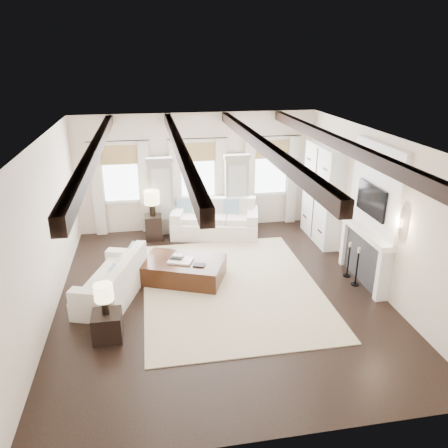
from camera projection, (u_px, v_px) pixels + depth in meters
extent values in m
plane|color=black|center=(221.00, 293.00, 9.05)|extent=(7.50, 7.50, 0.00)
cube|color=#F0DEC9|center=(198.00, 172.00, 11.90)|extent=(6.50, 0.04, 3.20)
cube|color=#F0DEC9|center=(274.00, 336.00, 5.03)|extent=(6.50, 0.04, 3.20)
cube|color=#F0DEC9|center=(45.00, 232.00, 7.94)|extent=(0.04, 7.50, 3.20)
cube|color=#F0DEC9|center=(376.00, 211.00, 8.99)|extent=(0.04, 7.50, 3.20)
cube|color=white|center=(220.00, 139.00, 7.88)|extent=(6.50, 7.50, 0.04)
cube|color=black|center=(95.00, 149.00, 7.57)|extent=(0.16, 7.40, 0.22)
cube|color=black|center=(179.00, 147.00, 7.80)|extent=(0.16, 7.40, 0.22)
cube|color=black|center=(260.00, 144.00, 8.04)|extent=(0.16, 7.40, 0.22)
cube|color=black|center=(334.00, 141.00, 8.28)|extent=(0.16, 7.40, 0.22)
cube|color=white|center=(121.00, 174.00, 11.52)|extent=(0.90, 0.03, 1.45)
cube|color=#9D804C|center=(119.00, 155.00, 11.27)|extent=(0.94, 0.04, 0.50)
cube|color=silver|center=(98.00, 190.00, 11.47)|extent=(0.28, 0.08, 2.50)
cube|color=silver|center=(145.00, 188.00, 11.67)|extent=(0.28, 0.08, 2.50)
cylinder|color=black|center=(117.00, 141.00, 11.09)|extent=(1.60, 0.02, 0.02)
cube|color=white|center=(198.00, 171.00, 11.85)|extent=(0.90, 0.03, 1.45)
cube|color=#9D804C|center=(197.00, 152.00, 11.61)|extent=(0.94, 0.04, 0.50)
cube|color=silver|center=(176.00, 186.00, 11.80)|extent=(0.28, 0.08, 2.50)
cube|color=silver|center=(221.00, 184.00, 12.00)|extent=(0.28, 0.08, 2.50)
cylinder|color=black|center=(197.00, 138.00, 11.42)|extent=(1.60, 0.02, 0.02)
cube|color=white|center=(271.00, 168.00, 12.19)|extent=(0.90, 0.03, 1.45)
cube|color=#9D804C|center=(272.00, 149.00, 11.94)|extent=(0.94, 0.04, 0.50)
cube|color=silver|center=(249.00, 183.00, 12.13)|extent=(0.28, 0.08, 2.50)
cube|color=silver|center=(292.00, 181.00, 12.33)|extent=(0.28, 0.08, 2.50)
cylinder|color=black|center=(273.00, 136.00, 11.76)|extent=(1.60, 0.02, 0.02)
cube|color=gray|center=(161.00, 198.00, 11.75)|extent=(0.64, 0.38, 2.00)
cube|color=#B2B7BA|center=(161.00, 195.00, 11.51)|extent=(0.48, 0.02, 1.40)
cube|color=gray|center=(159.00, 159.00, 11.36)|extent=(0.70, 0.42, 0.12)
cube|color=gray|center=(236.00, 194.00, 12.08)|extent=(0.64, 0.38, 2.00)
cube|color=#B2B7BA|center=(237.00, 191.00, 11.85)|extent=(0.48, 0.02, 1.40)
cube|color=gray|center=(236.00, 156.00, 11.70)|extent=(0.70, 0.42, 0.12)
cube|color=#262629|center=(366.00, 257.00, 9.36)|extent=(0.18, 1.50, 1.10)
cube|color=black|center=(363.00, 264.00, 9.41)|extent=(0.10, 0.90, 0.70)
cube|color=white|center=(383.00, 275.00, 8.60)|extent=(0.26, 0.14, 1.10)
cube|color=white|center=(347.00, 242.00, 10.11)|extent=(0.26, 0.14, 1.10)
cube|color=white|center=(366.00, 231.00, 9.13)|extent=(0.32, 1.90, 0.12)
cube|color=white|center=(377.00, 188.00, 8.80)|extent=(0.10, 1.90, 1.80)
cube|color=black|center=(372.00, 200.00, 8.88)|extent=(0.07, 1.10, 0.64)
cylinder|color=#FFD899|center=(400.00, 223.00, 7.96)|extent=(0.10, 0.10, 0.14)
cube|color=silver|center=(322.00, 194.00, 11.24)|extent=(0.40, 1.70, 2.50)
cube|color=black|center=(314.00, 194.00, 11.21)|extent=(0.01, 0.02, 2.40)
cube|color=beige|center=(231.00, 286.00, 9.29)|extent=(3.65, 4.69, 0.02)
cube|color=white|center=(215.00, 228.00, 11.82)|extent=(2.46, 1.53, 0.44)
cube|color=white|center=(216.00, 206.00, 12.01)|extent=(2.17, 0.73, 0.54)
cube|color=white|center=(178.00, 215.00, 11.74)|extent=(0.50, 1.02, 0.28)
cube|color=white|center=(252.00, 216.00, 11.64)|extent=(0.50, 1.02, 0.28)
cube|color=white|center=(191.00, 218.00, 11.70)|extent=(0.74, 0.77, 0.15)
cube|color=white|center=(215.00, 218.00, 11.67)|extent=(0.74, 0.77, 0.15)
cube|color=white|center=(238.00, 219.00, 11.63)|extent=(0.74, 0.77, 0.15)
cube|color=#6993AD|center=(186.00, 207.00, 11.87)|extent=(0.50, 0.34, 0.48)
cube|color=silver|center=(200.00, 207.00, 11.85)|extent=(0.50, 0.34, 0.48)
cube|color=silver|center=(215.00, 207.00, 11.83)|extent=(0.50, 0.34, 0.48)
cube|color=#6993AD|center=(230.00, 207.00, 11.81)|extent=(0.50, 0.34, 0.48)
cube|color=silver|center=(246.00, 208.00, 11.79)|extent=(0.50, 0.34, 0.48)
cube|color=white|center=(112.00, 288.00, 8.86)|extent=(1.48, 2.18, 0.38)
cube|color=white|center=(127.00, 270.00, 8.65)|extent=(0.79, 1.87, 0.48)
cube|color=white|center=(126.00, 256.00, 9.55)|extent=(0.89, 0.50, 0.25)
cube|color=white|center=(92.00, 297.00, 7.94)|extent=(0.89, 0.50, 0.25)
cube|color=white|center=(119.00, 264.00, 9.28)|extent=(0.71, 0.68, 0.13)
cube|color=white|center=(109.00, 277.00, 8.77)|extent=(0.71, 0.68, 0.13)
cube|color=white|center=(97.00, 291.00, 8.26)|extent=(0.71, 0.68, 0.13)
cube|color=#6993AD|center=(131.00, 253.00, 9.32)|extent=(0.32, 0.44, 0.42)
cube|color=silver|center=(125.00, 261.00, 8.99)|extent=(0.32, 0.44, 0.42)
cube|color=silver|center=(119.00, 269.00, 8.67)|extent=(0.32, 0.44, 0.42)
cube|color=#6993AD|center=(112.00, 277.00, 8.34)|extent=(0.32, 0.44, 0.42)
cube|color=silver|center=(105.00, 286.00, 8.01)|extent=(0.32, 0.44, 0.42)
cube|color=black|center=(183.00, 270.00, 9.51)|extent=(2.01, 1.65, 0.45)
cube|color=white|center=(181.00, 260.00, 9.40)|extent=(0.61, 0.54, 0.04)
cube|color=#262628|center=(177.00, 257.00, 9.45)|extent=(0.32, 0.28, 0.04)
cube|color=beige|center=(178.00, 255.00, 9.47)|extent=(0.27, 0.24, 0.03)
cube|color=#262628|center=(199.00, 265.00, 9.20)|extent=(0.29, 0.26, 0.03)
cube|color=black|center=(107.00, 326.00, 7.53)|extent=(0.50, 0.50, 0.50)
cylinder|color=black|center=(105.00, 307.00, 7.39)|extent=(0.13, 0.13, 0.27)
cylinder|color=#F9D89E|center=(104.00, 292.00, 7.29)|extent=(0.32, 0.32, 0.29)
cube|color=black|center=(154.00, 227.00, 11.58)|extent=(0.44, 0.44, 0.65)
cylinder|color=black|center=(153.00, 210.00, 11.40)|extent=(0.15, 0.15, 0.33)
cylinder|color=#F9D89E|center=(152.00, 197.00, 11.28)|extent=(0.39, 0.39, 0.35)
cylinder|color=black|center=(355.00, 284.00, 9.37)|extent=(0.18, 0.18, 0.02)
cylinder|color=black|center=(357.00, 269.00, 9.23)|extent=(0.03, 0.03, 0.77)
cylinder|color=beige|center=(359.00, 250.00, 9.07)|extent=(0.07, 0.07, 0.11)
cylinder|color=black|center=(347.00, 275.00, 9.73)|extent=(0.17, 0.17, 0.02)
cylinder|color=black|center=(348.00, 261.00, 9.61)|extent=(0.03, 0.03, 0.73)
cylinder|color=beige|center=(350.00, 244.00, 9.46)|extent=(0.06, 0.06, 0.10)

